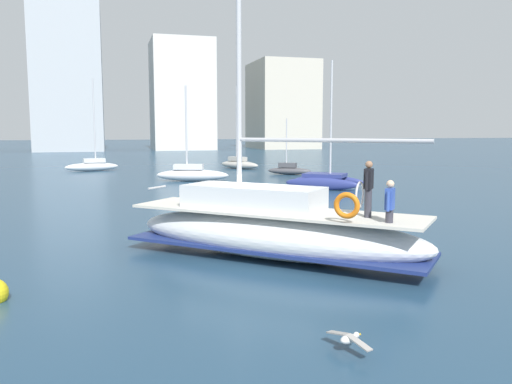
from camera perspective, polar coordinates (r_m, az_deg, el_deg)
The scene contains 9 objects.
ground_plane at distance 17.43m, azimuth 0.55°, elevation -6.05°, with size 400.00×400.00×0.00m, color navy.
main_sailboat at distance 15.81m, azimuth 1.73°, elevation -3.99°, with size 8.64×8.32×14.18m.
moored_sloop_near at distance 51.69m, azimuth -17.61°, elevation 2.85°, with size 5.09×2.16×8.70m.
moored_sloop_far at distance 45.44m, azimuth 3.68°, elevation 2.47°, with size 3.77×2.89×4.88m.
moored_catamaran at distance 52.20m, azimuth -1.87°, elevation 3.19°, with size 3.66×4.79×8.25m.
moored_cutter_left at distance 34.97m, azimuth 7.60°, elevation 1.39°, with size 5.28×4.87×8.40m.
moored_cutter_right at distance 39.82m, azimuth -7.07°, elevation 2.02°, with size 5.67×3.00×7.21m.
seagull at distance 9.55m, azimuth 10.25°, elevation -15.58°, with size 0.51×1.01×0.17m.
waterfront_buildings at distance 103.98m, azimuth -15.64°, elevation 10.48°, with size 79.04×17.90×26.46m.
Camera 1 is at (-4.79, -16.30, 3.89)m, focal length 36.30 mm.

